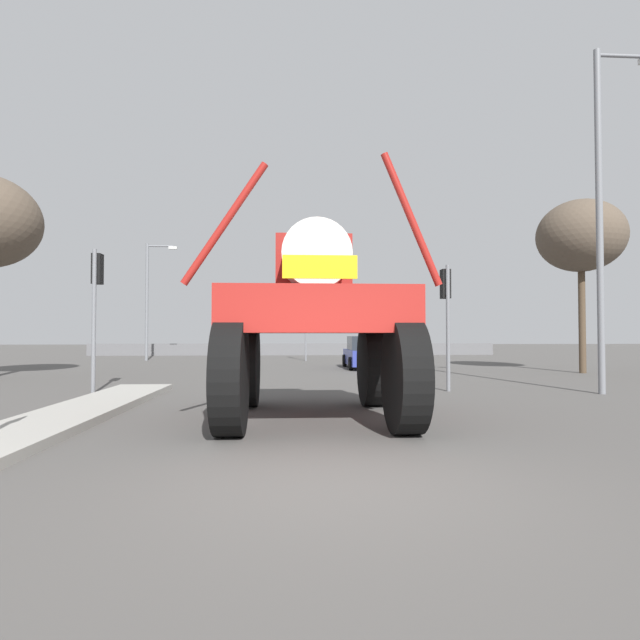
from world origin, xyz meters
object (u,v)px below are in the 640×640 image
at_px(traffic_signal_near_left, 96,288).
at_px(traffic_signal_near_right, 446,299).
at_px(bare_tree_right, 581,236).
at_px(oversize_sprayer, 314,321).
at_px(streetlight_far_left, 149,295).
at_px(sedan_ahead, 366,353).
at_px(traffic_signal_far_left, 306,310).
at_px(streetlight_near_right, 603,204).

distance_m(traffic_signal_near_left, traffic_signal_near_right, 9.78).
height_order(traffic_signal_near_left, bare_tree_right, bare_tree_right).
xyz_separation_m(oversize_sprayer, bare_tree_right, (11.70, 10.80, 3.82)).
xyz_separation_m(traffic_signal_near_right, streetlight_far_left, (-13.01, 17.74, 1.43)).
relative_size(oversize_sprayer, sedan_ahead, 1.26).
relative_size(oversize_sprayer, traffic_signal_far_left, 1.23).
bearing_deg(traffic_signal_near_left, traffic_signal_far_left, 69.54).
bearing_deg(traffic_signal_near_right, streetlight_near_right, -14.93).
xyz_separation_m(oversize_sprayer, traffic_signal_near_left, (-5.75, 4.60, 1.00)).
bearing_deg(traffic_signal_near_right, streetlight_far_left, 126.27).
bearing_deg(oversize_sprayer, traffic_signal_near_right, -40.96).
distance_m(traffic_signal_near_left, streetlight_far_left, 18.07).
height_order(sedan_ahead, streetlight_far_left, streetlight_far_left).
xyz_separation_m(sedan_ahead, traffic_signal_near_left, (-8.91, -9.71, 2.15)).
xyz_separation_m(traffic_signal_far_left, bare_tree_right, (11.11, -10.80, 2.62)).
xyz_separation_m(oversize_sprayer, traffic_signal_near_right, (4.02, 4.60, 0.74)).
bearing_deg(streetlight_near_right, traffic_signal_near_left, 175.57).
relative_size(traffic_signal_far_left, streetlight_near_right, 0.45).
bearing_deg(traffic_signal_near_left, streetlight_near_right, -4.43).
distance_m(oversize_sprayer, sedan_ahead, 14.70).
distance_m(sedan_ahead, streetlight_near_right, 12.65).
bearing_deg(bare_tree_right, traffic_signal_near_left, -160.43).
distance_m(streetlight_far_left, bare_tree_right, 23.75).
relative_size(traffic_signal_near_left, streetlight_near_right, 0.42).
height_order(oversize_sprayer, traffic_signal_near_right, oversize_sprayer).
bearing_deg(oversize_sprayer, streetlight_far_left, 22.13).
bearing_deg(traffic_signal_near_left, traffic_signal_near_right, 0.03).
distance_m(oversize_sprayer, traffic_signal_far_left, 21.63).
height_order(sedan_ahead, traffic_signal_near_right, traffic_signal_near_right).
xyz_separation_m(oversize_sprayer, streetlight_near_right, (8.06, 3.53, 3.29)).
bearing_deg(oversize_sprayer, sedan_ahead, -12.26).
bearing_deg(streetlight_near_right, streetlight_far_left, 132.18).
height_order(sedan_ahead, bare_tree_right, bare_tree_right).
relative_size(sedan_ahead, traffic_signal_near_right, 1.15).
bearing_deg(streetlight_near_right, traffic_signal_far_left, 112.45).
distance_m(traffic_signal_near_right, traffic_signal_far_left, 17.34).
xyz_separation_m(traffic_signal_near_right, bare_tree_right, (7.68, 6.20, 3.08)).
bearing_deg(traffic_signal_near_right, traffic_signal_near_left, -179.97).
relative_size(traffic_signal_far_left, streetlight_far_left, 0.58).
relative_size(streetlight_near_right, streetlight_far_left, 1.31).
xyz_separation_m(traffic_signal_near_left, traffic_signal_far_left, (6.34, 17.00, 0.20)).
relative_size(traffic_signal_near_left, streetlight_far_left, 0.55).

